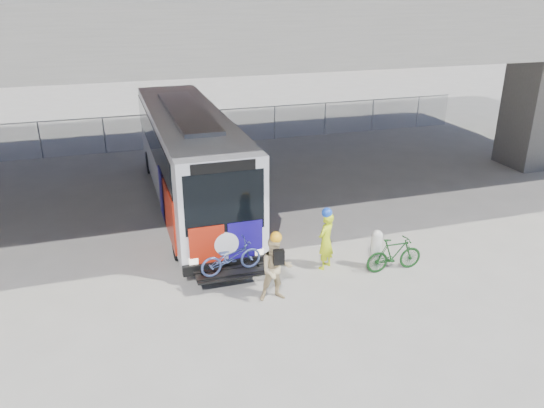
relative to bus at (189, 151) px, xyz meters
name	(u,v)px	position (x,y,z in m)	size (l,w,h in m)	color
ground	(271,238)	(2.00, -3.90, -2.11)	(160.00, 160.00, 0.00)	#9E9991
bus	(189,151)	(0.00, 0.00, 0.00)	(2.67, 12.99, 3.69)	silver
overpass	(237,25)	(2.00, 0.10, 4.44)	(40.00, 16.00, 7.95)	#605E59
chainlink_fence	(202,119)	(2.00, 8.10, -0.68)	(30.00, 0.06, 30.00)	gray
brick_buildings	(150,11)	(3.23, 44.32, 3.31)	(54.00, 22.00, 12.00)	brown
bollard	(376,248)	(4.35, -6.77, -1.45)	(0.32, 0.32, 1.22)	silver
cyclist_hivis	(326,239)	(2.92, -6.32, -1.18)	(0.77, 0.72, 1.93)	#D4EF19
cyclist_tan	(276,268)	(0.99, -7.53, -1.17)	(0.93, 0.76, 1.99)	#D1B886
bike_parked	(394,254)	(4.78, -7.10, -1.58)	(0.49, 1.75, 1.05)	#154318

